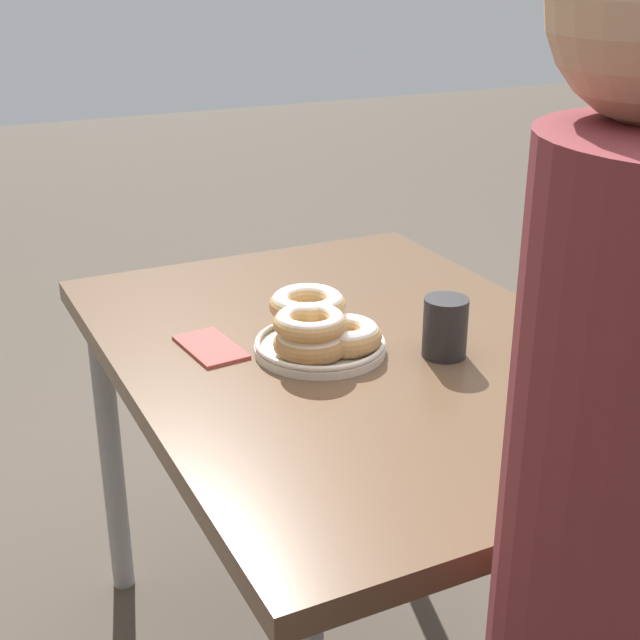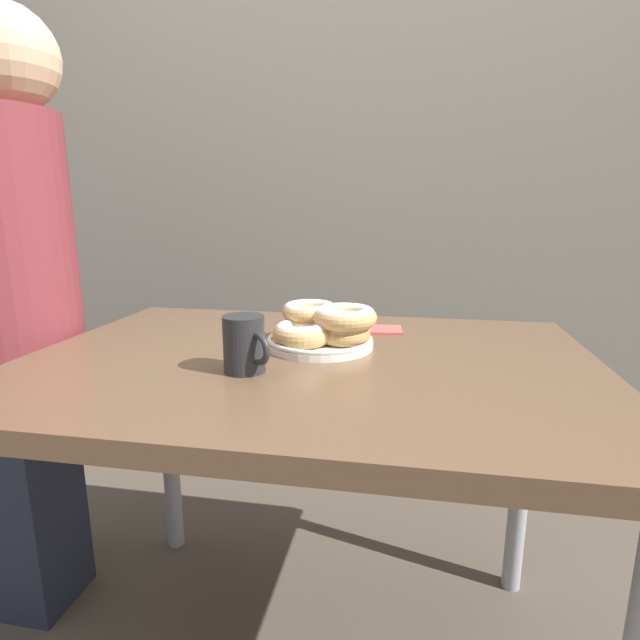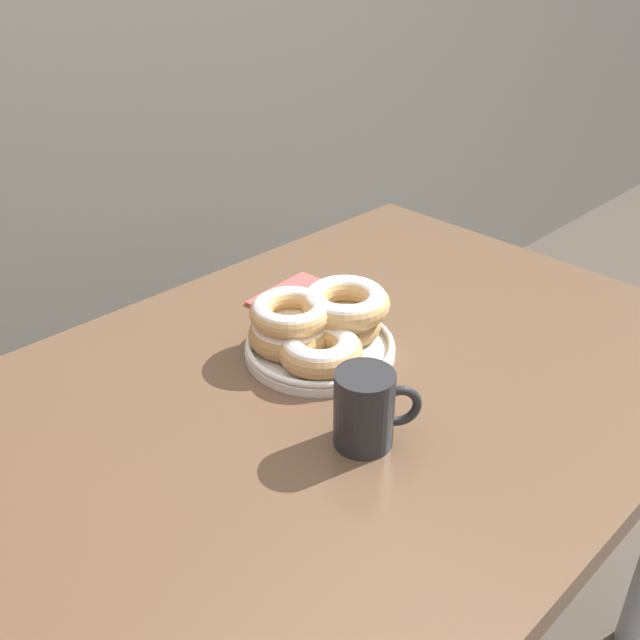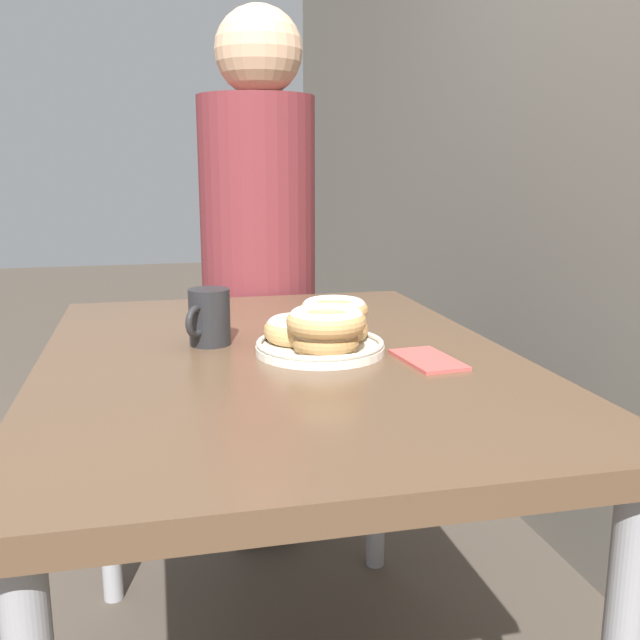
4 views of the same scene
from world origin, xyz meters
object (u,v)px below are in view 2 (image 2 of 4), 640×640
at_px(dining_table, 309,394).
at_px(donut_plate, 321,327).
at_px(person_figure, 6,320).
at_px(coffee_mug, 245,344).
at_px(napkin, 371,329).

relative_size(dining_table, donut_plate, 4.40).
relative_size(dining_table, person_figure, 0.77).
bearing_deg(dining_table, person_figure, 174.58).
xyz_separation_m(dining_table, coffee_mug, (-0.10, -0.11, 0.13)).
height_order(coffee_mug, person_figure, person_figure).
bearing_deg(napkin, person_figure, -169.19).
xyz_separation_m(donut_plate, coffee_mug, (-0.11, -0.19, 0.01)).
xyz_separation_m(dining_table, donut_plate, (0.01, 0.08, 0.13)).
relative_size(coffee_mug, napkin, 0.67).
distance_m(dining_table, donut_plate, 0.15).
relative_size(donut_plate, person_figure, 0.18).
bearing_deg(donut_plate, person_figure, -179.76).
distance_m(person_figure, napkin, 0.89).
distance_m(coffee_mug, person_figure, 0.70).
bearing_deg(coffee_mug, person_figure, 164.39).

